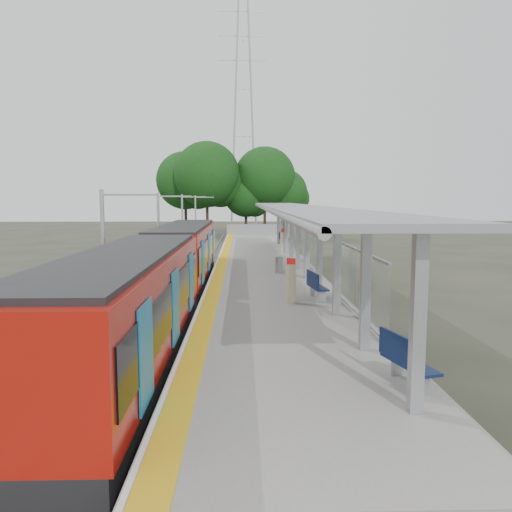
% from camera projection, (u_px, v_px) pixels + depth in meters
% --- Properties ---
extents(ground, '(200.00, 200.00, 0.00)m').
position_uv_depth(ground, '(298.00, 418.00, 11.59)').
color(ground, '#474438').
rests_on(ground, ground).
extents(trackbed, '(3.00, 70.00, 0.24)m').
position_uv_depth(trackbed, '(191.00, 278.00, 31.31)').
color(trackbed, '#59544C').
rests_on(trackbed, ground).
extents(platform, '(6.00, 50.00, 1.00)m').
position_uv_depth(platform, '(263.00, 271.00, 31.39)').
color(platform, gray).
rests_on(platform, ground).
extents(tactile_strip, '(0.60, 50.00, 0.02)m').
position_uv_depth(tactile_strip, '(222.00, 264.00, 31.26)').
color(tactile_strip, gold).
rests_on(tactile_strip, platform).
extents(end_fence, '(6.00, 0.10, 1.20)m').
position_uv_depth(end_fence, '(254.00, 229.00, 56.04)').
color(end_fence, '#9EA0A5').
rests_on(end_fence, platform).
extents(train, '(2.74, 27.60, 3.62)m').
position_uv_depth(train, '(165.00, 271.00, 20.78)').
color(train, black).
rests_on(train, ground).
extents(canopy, '(3.27, 38.00, 3.66)m').
position_uv_depth(canopy, '(295.00, 214.00, 27.22)').
color(canopy, '#9EA0A5').
rests_on(canopy, platform).
extents(pylon, '(8.00, 4.00, 38.00)m').
position_uv_depth(pylon, '(243.00, 113.00, 81.86)').
color(pylon, '#9EA0A5').
rests_on(pylon, ground).
extents(tree_cluster, '(19.62, 11.06, 12.05)m').
position_uv_depth(tree_cluster, '(230.00, 181.00, 63.24)').
color(tree_cluster, '#382316').
rests_on(tree_cluster, ground).
extents(catenary_masts, '(2.08, 48.16, 5.40)m').
position_uv_depth(catenary_masts, '(160.00, 235.00, 29.95)').
color(catenary_masts, '#9EA0A5').
rests_on(catenary_masts, ground).
extents(bench_near, '(0.92, 1.72, 1.12)m').
position_uv_depth(bench_near, '(406.00, 359.00, 10.84)').
color(bench_near, '#0F204D').
rests_on(bench_near, platform).
extents(bench_mid, '(0.72, 1.68, 1.11)m').
position_uv_depth(bench_mid, '(315.00, 285.00, 20.21)').
color(bench_mid, '#0F204D').
rests_on(bench_mid, platform).
extents(bench_far, '(0.84, 1.66, 1.09)m').
position_uv_depth(bench_far, '(282.00, 238.00, 44.76)').
color(bench_far, '#0F204D').
rests_on(bench_far, platform).
extents(info_pillar_near, '(0.40, 0.40, 1.77)m').
position_uv_depth(info_pillar_near, '(291.00, 284.00, 19.44)').
color(info_pillar_near, beige).
rests_on(info_pillar_near, platform).
extents(info_pillar_far, '(0.41, 0.41, 1.81)m').
position_uv_depth(info_pillar_far, '(284.00, 242.00, 37.52)').
color(info_pillar_far, beige).
rests_on(info_pillar_far, platform).
extents(litter_bin, '(0.48, 0.48, 0.86)m').
position_uv_depth(litter_bin, '(279.00, 265.00, 27.34)').
color(litter_bin, '#9EA0A5').
rests_on(litter_bin, platform).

